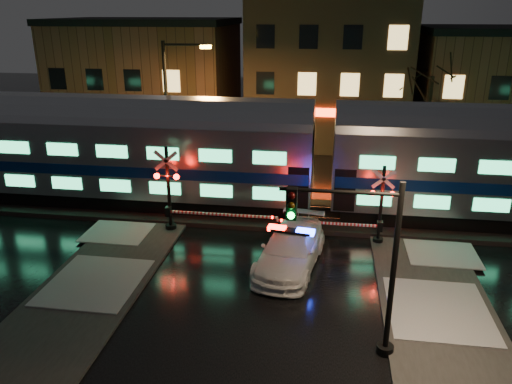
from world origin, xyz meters
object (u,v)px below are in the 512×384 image
crossing_signal_left (176,198)px  crossing_signal_right (372,213)px  police_car (291,249)px  traffic_light (363,266)px  streetlight (172,105)px

crossing_signal_left → crossing_signal_right: bearing=-0.1°
police_car → traffic_light: 6.24m
crossing_signal_left → streetlight: streetlight is taller
crossing_signal_right → traffic_light: traffic_light is taller
crossing_signal_left → traffic_light: traffic_light is taller
traffic_light → police_car: bearing=113.1°
police_car → crossing_signal_right: size_ratio=1.09×
police_car → crossing_signal_left: size_ratio=0.97×
police_car → crossing_signal_right: bearing=46.3°
police_car → streetlight: bearing=138.7°
crossing_signal_right → crossing_signal_left: size_ratio=0.89×
police_car → crossing_signal_left: bearing=163.7°
crossing_signal_left → streetlight: (-2.12, 6.69, 3.18)m
crossing_signal_left → traffic_light: bearing=-43.8°
crossing_signal_left → traffic_light: (8.27, -7.92, 1.30)m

